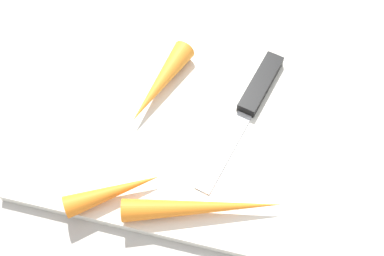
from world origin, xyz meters
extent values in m
plane|color=#ADA8A0|center=(0.00, 0.00, 0.00)|extent=(1.40, 1.40, 0.00)
cube|color=silver|center=(0.00, 0.00, 0.01)|extent=(0.36, 0.26, 0.01)
cube|color=#B7B7BC|center=(0.04, -0.02, 0.01)|extent=(0.04, 0.11, 0.00)
cube|color=black|center=(0.07, 0.08, 0.02)|extent=(0.04, 0.09, 0.01)
cone|color=orange|center=(-0.06, -0.10, 0.02)|extent=(0.10, 0.08, 0.02)
cone|color=orange|center=(0.03, -0.10, 0.02)|extent=(0.17, 0.07, 0.02)
cone|color=orange|center=(-0.05, 0.04, 0.03)|extent=(0.06, 0.12, 0.03)
camera|label=1|loc=(0.06, -0.27, 0.48)|focal=44.21mm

